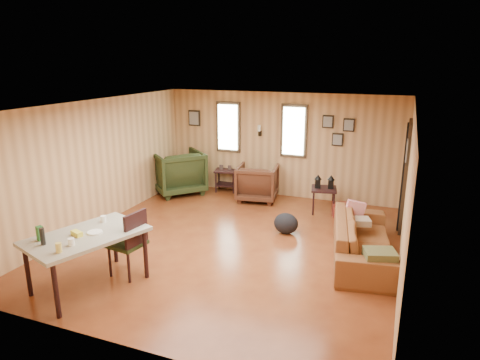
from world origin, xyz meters
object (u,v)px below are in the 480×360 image
Objects in this scene: recliner_brown at (257,181)px; recliner_green at (178,170)px; end_table at (226,176)px; sofa at (363,233)px; dining_table at (85,239)px; side_table at (324,187)px.

recliner_green is at bearing -4.22° from recliner_brown.
end_table is (1.00, 0.56, -0.20)m from recliner_green.
sofa is 1.27× the size of dining_table.
recliner_green reaches higher than side_table.
dining_table is (-0.94, -4.52, 0.27)m from recliner_brown.
sofa is at bearing -36.66° from end_table.
side_table is (1.56, -0.27, 0.11)m from recliner_brown.
recliner_brown reaches higher than sofa.
recliner_green reaches higher than dining_table.
sofa is at bearing 53.17° from dining_table.
side_table is at bearing 17.88° from sofa.
recliner_green reaches higher than sofa.
side_table is 0.46× the size of dining_table.
recliner_brown is 1.95m from recliner_green.
dining_table reaches higher than end_table.
end_table is at bearing -31.92° from recliner_brown.
sofa is 2.17m from side_table.
side_table is at bearing 79.13° from dining_table.
sofa reaches higher than end_table.
dining_table is (-3.49, -2.32, 0.28)m from sofa.
recliner_green is 1.16m from end_table.
recliner_brown is at bearing 39.84° from sofa.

